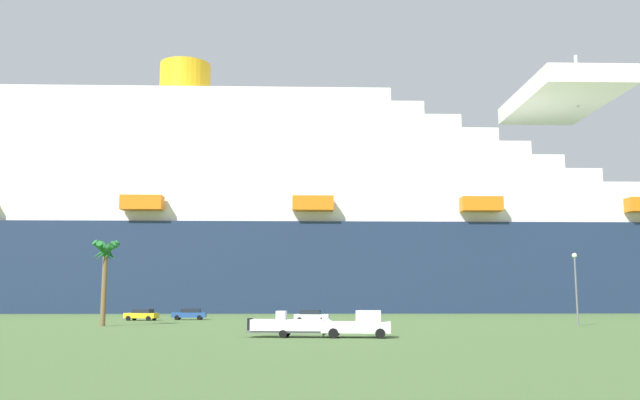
# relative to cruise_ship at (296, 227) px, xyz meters

# --- Properties ---
(ground_plane) EXTENTS (600.00, 600.00, 0.00)m
(ground_plane) POSITION_rel_cruise_ship_xyz_m (9.78, -38.00, -18.23)
(ground_plane) COLOR #4C6B38
(cruise_ship) EXTENTS (227.45, 42.70, 62.36)m
(cruise_ship) POSITION_rel_cruise_ship_xyz_m (0.00, 0.00, 0.00)
(cruise_ship) COLOR #1E2D4C
(cruise_ship) RESTS_ON ground_plane
(pickup_truck) EXTENTS (5.73, 2.61, 2.20)m
(pickup_truck) POSITION_rel_cruise_ship_xyz_m (11.03, -89.81, -17.19)
(pickup_truck) COLOR white
(pickup_truck) RESTS_ON ground_plane
(small_boat_on_trailer) EXTENTS (8.47, 2.44, 2.15)m
(small_boat_on_trailer) POSITION_rel_cruise_ship_xyz_m (5.92, -89.43, -17.27)
(small_boat_on_trailer) COLOR #595960
(small_boat_on_trailer) RESTS_ON ground_plane
(palm_tree) EXTENTS (3.44, 3.27, 9.79)m
(palm_tree) POSITION_rel_cruise_ship_xyz_m (-17.44, -69.01, -10.52)
(palm_tree) COLOR brown
(palm_tree) RESTS_ON ground_plane
(street_lamp) EXTENTS (0.56, 0.56, 8.19)m
(street_lamp) POSITION_rel_cruise_ship_xyz_m (36.06, -68.74, -12.91)
(street_lamp) COLOR slate
(street_lamp) RESTS_ON ground_plane
(parked_car_blue_suv) EXTENTS (4.90, 2.27, 1.58)m
(parked_car_blue_suv) POSITION_rel_cruise_ship_xyz_m (-12.00, -48.86, -17.40)
(parked_car_blue_suv) COLOR #264C99
(parked_car_blue_suv) RESTS_ON ground_plane
(parked_car_yellow_taxi) EXTENTS (4.80, 2.65, 1.58)m
(parked_car_yellow_taxi) POSITION_rel_cruise_ship_xyz_m (-17.95, -52.01, -17.40)
(parked_car_yellow_taxi) COLOR yellow
(parked_car_yellow_taxi) RESTS_ON ground_plane
(parked_car_white_van) EXTENTS (4.67, 2.56, 1.58)m
(parked_car_white_van) POSITION_rel_cruise_ship_xyz_m (5.86, -57.72, -17.40)
(parked_car_white_van) COLOR white
(parked_car_white_van) RESTS_ON ground_plane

